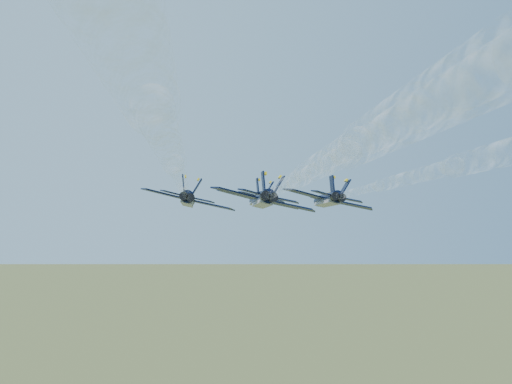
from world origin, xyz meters
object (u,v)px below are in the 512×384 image
object	(u,v)px
jet_slot	(263,199)
jet_left	(188,199)
jet_lead	(257,199)
jet_right	(327,199)

from	to	relation	value
jet_slot	jet_left	bearing A→B (deg)	132.45
jet_lead	jet_slot	world-z (taller)	same
jet_right	jet_slot	bearing A→B (deg)	-131.18
jet_left	jet_right	bearing A→B (deg)	4.39
jet_left	jet_slot	world-z (taller)	same
jet_right	jet_slot	xyz separation A→B (m)	(-12.53, -9.24, 0.00)
jet_right	jet_lead	bearing A→B (deg)	129.75
jet_right	jet_left	bearing A→B (deg)	-175.61
jet_lead	jet_left	distance (m)	16.27
jet_left	jet_slot	bearing A→B (deg)	-47.55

